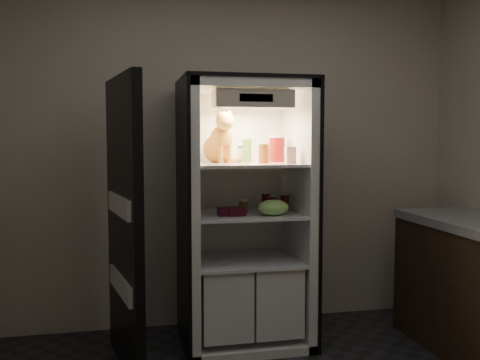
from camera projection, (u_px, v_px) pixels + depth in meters
The scene contains 16 objects.
room_shell at pixel (312, 104), 2.42m from camera, with size 3.60×3.60×3.60m.
refrigerator at pixel (244, 232), 3.83m from camera, with size 0.90×0.72×1.88m.
fridge_door at pixel (124, 225), 3.37m from camera, with size 0.22×0.87×1.85m.
tabby_cat at pixel (219, 142), 3.77m from camera, with size 0.34×0.38×0.39m.
parmesan_shaker at pixel (247, 151), 3.77m from camera, with size 0.06×0.06×0.17m.
mayo_tub at pixel (243, 154), 3.86m from camera, with size 0.09×0.09×0.12m.
salsa_jar at pixel (264, 154), 3.71m from camera, with size 0.08×0.08×0.13m.
pepper_jar at pixel (277, 149), 3.90m from camera, with size 0.11×0.11×0.19m.
cream_carton at pixel (290, 155), 3.66m from camera, with size 0.07×0.07×0.11m, color white.
soda_can_a at pixel (266, 201), 3.93m from camera, with size 0.07×0.07×0.12m.
soda_can_b at pixel (285, 202), 3.88m from camera, with size 0.06×0.06×0.11m.
soda_can_c at pixel (272, 204), 3.77m from camera, with size 0.06×0.06×0.11m.
condiment_jar at pixel (243, 206), 3.75m from camera, with size 0.07×0.07×0.09m.
grape_bag at pixel (273, 207), 3.62m from camera, with size 0.21×0.16×0.11m, color #8CCD5F.
berry_box_left at pixel (226, 212), 3.61m from camera, with size 0.11×0.11×0.05m, color #490C1C.
berry_box_right at pixel (236, 211), 3.62m from camera, with size 0.11×0.11×0.06m, color #490C1C.
Camera 1 is at (-0.84, -2.31, 1.47)m, focal length 40.00 mm.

